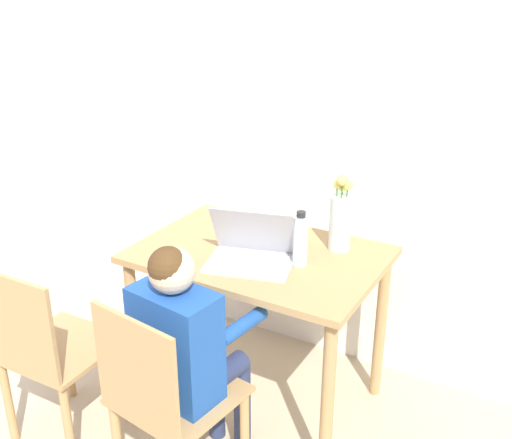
# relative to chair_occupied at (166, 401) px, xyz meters

# --- Properties ---
(wall_back) EXTENTS (6.40, 0.05, 2.50)m
(wall_back) POSITION_rel_chair_occupied_xyz_m (-0.28, 1.21, 0.81)
(wall_back) COLOR white
(wall_back) RESTS_ON ground_plane
(dining_table) EXTENTS (1.03, 0.70, 0.76)m
(dining_table) POSITION_rel_chair_occupied_xyz_m (0.01, 0.66, 0.21)
(dining_table) COLOR tan
(dining_table) RESTS_ON ground_plane
(chair_occupied) EXTENTS (0.45, 0.45, 0.84)m
(chair_occupied) POSITION_rel_chair_occupied_xyz_m (0.00, 0.00, 0.00)
(chair_occupied) COLOR tan
(chair_occupied) RESTS_ON ground_plane
(chair_spare) EXTENTS (0.41, 0.41, 0.84)m
(chair_spare) POSITION_rel_chair_occupied_xyz_m (-0.59, -0.00, 0.00)
(chair_spare) COLOR tan
(chair_spare) RESTS_ON ground_plane
(person_seated) EXTENTS (0.37, 0.46, 1.03)m
(person_seated) POSITION_rel_chair_occupied_xyz_m (0.02, 0.12, 0.19)
(person_seated) COLOR #1E4C9E
(person_seated) RESTS_ON ground_plane
(laptop) EXTENTS (0.40, 0.34, 0.23)m
(laptop) POSITION_rel_chair_occupied_xyz_m (0.03, 0.56, 0.37)
(laptop) COLOR #B2B2B7
(laptop) RESTS_ON dining_table
(flower_vase) EXTENTS (0.09, 0.09, 0.34)m
(flower_vase) POSITION_rel_chair_occupied_xyz_m (0.29, 0.86, 0.46)
(flower_vase) COLOR silver
(flower_vase) RESTS_ON dining_table
(water_bottle) EXTENTS (0.06, 0.06, 0.23)m
(water_bottle) POSITION_rel_chair_occupied_xyz_m (0.21, 0.64, 0.43)
(water_bottle) COLOR silver
(water_bottle) RESTS_ON dining_table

